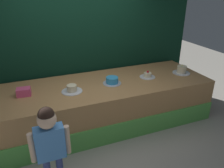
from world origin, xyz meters
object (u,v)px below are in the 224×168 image
object	(u,v)px
pink_box	(24,92)
cake_far_left	(72,89)
child_figure	(50,140)
cake_center_right	(147,75)
cake_center_left	(112,81)
cake_far_right	(182,70)

from	to	relation	value
pink_box	cake_far_left	distance (m)	0.74
child_figure	cake_far_left	size ratio (longest dim) A/B	3.51
pink_box	cake_center_right	bearing A→B (deg)	-1.49
pink_box	cake_center_right	xyz separation A→B (m)	(2.18, -0.06, -0.02)
cake_center_left	pink_box	bearing A→B (deg)	176.84
child_figure	pink_box	world-z (taller)	child_figure
cake_far_left	cake_center_left	xyz separation A→B (m)	(0.73, 0.06, 0.01)
cake_far_left	cake_center_right	size ratio (longest dim) A/B	1.17
child_figure	pink_box	distance (m)	1.27
pink_box	cake_far_right	distance (m)	2.91
child_figure	cake_far_right	xyz separation A→B (m)	(2.68, 1.13, 0.08)
cake_center_right	pink_box	bearing A→B (deg)	178.51
cake_center_left	cake_center_right	bearing A→B (deg)	1.84
child_figure	cake_center_left	bearing A→B (deg)	43.74
pink_box	cake_far_left	bearing A→B (deg)	-10.91
child_figure	cake_far_left	world-z (taller)	child_figure
cake_center_right	cake_far_left	bearing A→B (deg)	-176.72
pink_box	cake_center_right	world-z (taller)	cake_center_right
child_figure	pink_box	xyz separation A→B (m)	(-0.23, 1.25, 0.07)
child_figure	cake_far_right	distance (m)	2.91
cake_center_left	cake_center_right	distance (m)	0.73
cake_center_right	cake_far_right	xyz separation A→B (m)	(0.73, -0.06, 0.03)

